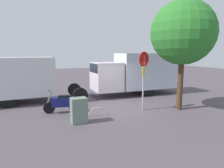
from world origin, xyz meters
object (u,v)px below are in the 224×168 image
(bike_rack_hoop, at_px, (97,116))
(motorcycle, at_px, (63,103))
(box_truck_near, at_px, (135,72))
(street_tree, at_px, (183,33))
(utility_cabinet, at_px, (79,110))
(stop_sign, at_px, (144,72))

(bike_rack_hoop, bearing_deg, motorcycle, -36.53)
(box_truck_near, xyz_separation_m, motorcycle, (5.47, 2.85, -1.11))
(street_tree, xyz_separation_m, bike_rack_hoop, (4.43, -0.44, -3.99))
(utility_cabinet, bearing_deg, bike_rack_hoop, -147.03)
(stop_sign, bearing_deg, utility_cabinet, 11.85)
(bike_rack_hoop, bearing_deg, box_truck_near, -135.49)
(stop_sign, height_order, street_tree, street_tree)
(street_tree, bearing_deg, bike_rack_hoop, -5.64)
(motorcycle, relative_size, street_tree, 0.32)
(motorcycle, xyz_separation_m, street_tree, (-5.90, 1.53, 3.47))
(motorcycle, bearing_deg, street_tree, 174.93)
(box_truck_near, height_order, street_tree, street_tree)
(stop_sign, bearing_deg, box_truck_near, -110.98)
(stop_sign, relative_size, bike_rack_hoop, 3.59)
(stop_sign, distance_m, bike_rack_hoop, 3.25)
(box_truck_near, height_order, utility_cabinet, box_truck_near)
(street_tree, distance_m, bike_rack_hoop, 5.98)
(utility_cabinet, relative_size, bike_rack_hoop, 1.29)
(bike_rack_hoop, bearing_deg, utility_cabinet, 32.97)
(motorcycle, xyz_separation_m, utility_cabinet, (-0.49, 1.73, 0.03))
(box_truck_near, bearing_deg, bike_rack_hoop, 43.57)
(street_tree, relative_size, utility_cabinet, 5.12)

